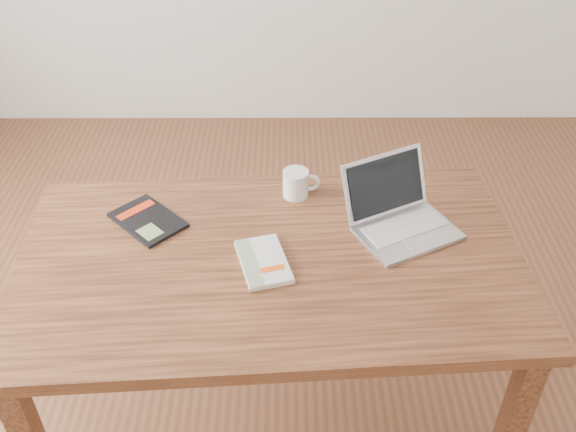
{
  "coord_description": "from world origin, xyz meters",
  "views": [
    {
      "loc": [
        0.14,
        -1.55,
        1.95
      ],
      "look_at": [
        0.14,
        -0.12,
        0.85
      ],
      "focal_mm": 40.0,
      "sensor_mm": 36.0,
      "label": 1
    }
  ],
  "objects_px": {
    "desk": "(271,280)",
    "laptop": "(399,215)",
    "black_guidebook": "(148,220)",
    "coffee_mug": "(297,183)",
    "white_guidebook": "(263,262)"
  },
  "relations": [
    {
      "from": "desk",
      "to": "laptop",
      "type": "relative_size",
      "value": 3.98
    },
    {
      "from": "laptop",
      "to": "black_guidebook",
      "type": "bearing_deg",
      "value": 151.27
    },
    {
      "from": "coffee_mug",
      "to": "desk",
      "type": "bearing_deg",
      "value": -109.32
    },
    {
      "from": "white_guidebook",
      "to": "coffee_mug",
      "type": "relative_size",
      "value": 1.92
    },
    {
      "from": "laptop",
      "to": "coffee_mug",
      "type": "relative_size",
      "value": 3.11
    },
    {
      "from": "white_guidebook",
      "to": "coffee_mug",
      "type": "xyz_separation_m",
      "value": [
        0.1,
        0.33,
        0.04
      ]
    },
    {
      "from": "black_guidebook",
      "to": "laptop",
      "type": "height_order",
      "value": "laptop"
    },
    {
      "from": "white_guidebook",
      "to": "black_guidebook",
      "type": "distance_m",
      "value": 0.41
    },
    {
      "from": "desk",
      "to": "white_guidebook",
      "type": "relative_size",
      "value": 6.45
    },
    {
      "from": "coffee_mug",
      "to": "black_guidebook",
      "type": "bearing_deg",
      "value": -167.86
    },
    {
      "from": "desk",
      "to": "white_guidebook",
      "type": "distance_m",
      "value": 0.1
    },
    {
      "from": "desk",
      "to": "black_guidebook",
      "type": "height_order",
      "value": "black_guidebook"
    },
    {
      "from": "black_guidebook",
      "to": "laptop",
      "type": "xyz_separation_m",
      "value": [
        0.76,
        -0.02,
        0.04
      ]
    },
    {
      "from": "black_guidebook",
      "to": "coffee_mug",
      "type": "relative_size",
      "value": 2.18
    },
    {
      "from": "desk",
      "to": "coffee_mug",
      "type": "relative_size",
      "value": 12.41
    }
  ]
}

